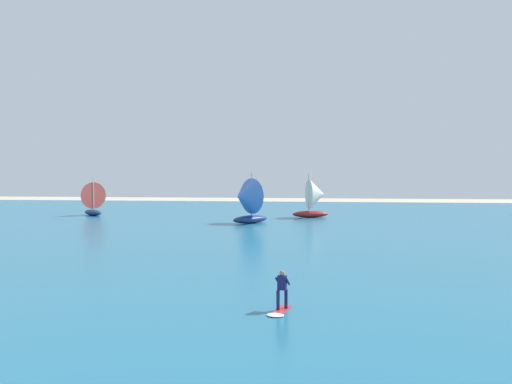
% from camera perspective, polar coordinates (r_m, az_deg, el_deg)
% --- Properties ---
extents(ocean, '(160.00, 90.00, 0.10)m').
position_cam_1_polar(ocean, '(58.69, 3.32, -3.52)').
color(ocean, '#236B89').
rests_on(ocean, ground).
extents(kitesurfer, '(0.98, 2.03, 1.67)m').
position_cam_1_polar(kitesurfer, '(22.40, 2.66, -11.11)').
color(kitesurfer, red).
rests_on(kitesurfer, ocean).
extents(sailboat_anchored_offshore, '(4.95, 5.04, 5.67)m').
position_cam_1_polar(sailboat_anchored_offshore, '(59.23, -1.11, -0.89)').
color(sailboat_anchored_offshore, navy).
rests_on(sailboat_anchored_offshore, ocean).
extents(sailboat_center_horizon, '(4.39, 4.31, 4.93)m').
position_cam_1_polar(sailboat_center_horizon, '(74.10, -17.20, -0.64)').
color(sailboat_center_horizon, navy).
rests_on(sailboat_center_horizon, ocean).
extents(sailboat_mid_right, '(4.85, 4.25, 5.45)m').
position_cam_1_polar(sailboat_mid_right, '(67.72, 6.36, -0.61)').
color(sailboat_mid_right, maroon).
rests_on(sailboat_mid_right, ocean).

